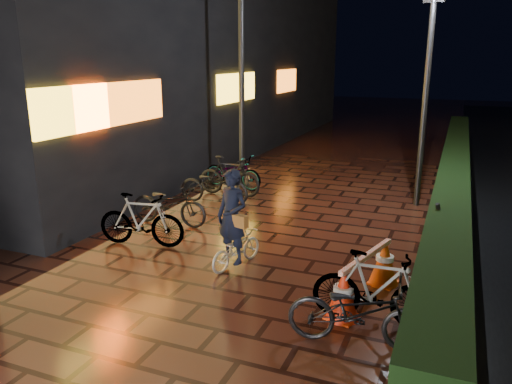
% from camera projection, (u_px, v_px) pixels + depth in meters
% --- Properties ---
extents(ground, '(80.00, 80.00, 0.00)m').
position_uv_depth(ground, '(201.00, 304.00, 7.44)').
color(ground, '#381911').
rests_on(ground, ground).
extents(hedge, '(0.70, 20.00, 1.00)m').
position_uv_depth(hedge, '(453.00, 176.00, 13.25)').
color(hedge, black).
rests_on(hedge, ground).
extents(storefront_block, '(12.09, 22.00, 9.00)m').
position_uv_depth(storefront_block, '(125.00, 32.00, 19.99)').
color(storefront_block, black).
rests_on(storefront_block, ground).
extents(lamp_post_hedge, '(0.48, 0.23, 5.07)m').
position_uv_depth(lamp_post_hedge, '(426.00, 91.00, 11.66)').
color(lamp_post_hedge, black).
rests_on(lamp_post_hedge, ground).
extents(lamp_post_sf, '(0.55, 0.17, 5.74)m').
position_uv_depth(lamp_post_sf, '(242.00, 72.00, 13.52)').
color(lamp_post_sf, black).
rests_on(lamp_post_sf, ground).
extents(cyclist, '(0.76, 1.30, 1.76)m').
position_uv_depth(cyclist, '(234.00, 232.00, 8.59)').
color(cyclist, silver).
rests_on(cyclist, ground).
extents(traffic_barrier, '(0.87, 1.85, 0.75)m').
position_uv_depth(traffic_barrier, '(365.00, 277.00, 7.49)').
color(traffic_barrier, red).
rests_on(traffic_barrier, ground).
extents(cart_assembly, '(0.62, 0.61, 1.12)m').
position_uv_depth(cart_assembly, '(451.00, 229.00, 8.95)').
color(cart_assembly, black).
rests_on(cart_assembly, ground).
extents(parked_bikes_storefront, '(2.04, 5.48, 1.05)m').
position_uv_depth(parked_bikes_storefront, '(202.00, 189.00, 12.02)').
color(parked_bikes_storefront, black).
rests_on(parked_bikes_storefront, ground).
extents(parked_bikes_hedge, '(1.92, 1.35, 1.05)m').
position_uv_depth(parked_bikes_hedge, '(367.00, 301.00, 6.50)').
color(parked_bikes_hedge, black).
rests_on(parked_bikes_hedge, ground).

